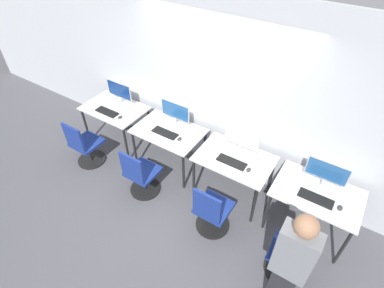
# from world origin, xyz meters

# --- Properties ---
(ground_plane) EXTENTS (20.00, 20.00, 0.00)m
(ground_plane) POSITION_xyz_m (0.00, 0.00, 0.00)
(ground_plane) COLOR #4C4C51
(wall_back) EXTENTS (12.00, 0.05, 2.80)m
(wall_back) POSITION_xyz_m (0.00, 0.85, 1.40)
(wall_back) COLOR #B7BCC1
(wall_back) RESTS_ON ground_plane
(desk_far_left) EXTENTS (1.08, 0.73, 0.75)m
(desk_far_left) POSITION_xyz_m (-1.75, 0.36, 0.67)
(desk_far_left) COLOR silver
(desk_far_left) RESTS_ON ground_plane
(monitor_far_left) EXTENTS (0.51, 0.17, 0.40)m
(monitor_far_left) POSITION_xyz_m (-1.75, 0.55, 0.98)
(monitor_far_left) COLOR #B2B2B7
(monitor_far_left) RESTS_ON desk_far_left
(keyboard_far_left) EXTENTS (0.42, 0.15, 0.02)m
(keyboard_far_left) POSITION_xyz_m (-1.75, 0.20, 0.76)
(keyboard_far_left) COLOR black
(keyboard_far_left) RESTS_ON desk_far_left
(mouse_far_left) EXTENTS (0.06, 0.09, 0.03)m
(mouse_far_left) POSITION_xyz_m (-1.45, 0.20, 0.77)
(mouse_far_left) COLOR #333333
(mouse_far_left) RESTS_ON desk_far_left
(office_chair_far_left) EXTENTS (0.48, 0.48, 0.87)m
(office_chair_far_left) POSITION_xyz_m (-1.81, -0.36, 0.35)
(office_chair_far_left) COLOR black
(office_chair_far_left) RESTS_ON ground_plane
(desk_left) EXTENTS (1.08, 0.73, 0.75)m
(desk_left) POSITION_xyz_m (-0.58, 0.36, 0.67)
(desk_left) COLOR silver
(desk_left) RESTS_ON ground_plane
(monitor_left) EXTENTS (0.51, 0.17, 0.40)m
(monitor_left) POSITION_xyz_m (-0.58, 0.57, 0.98)
(monitor_left) COLOR #B2B2B7
(monitor_left) RESTS_ON desk_left
(keyboard_left) EXTENTS (0.42, 0.15, 0.02)m
(keyboard_left) POSITION_xyz_m (-0.58, 0.27, 0.76)
(keyboard_left) COLOR black
(keyboard_left) RESTS_ON desk_left
(mouse_left) EXTENTS (0.06, 0.09, 0.03)m
(mouse_left) POSITION_xyz_m (-0.30, 0.27, 0.77)
(mouse_left) COLOR #333333
(mouse_left) RESTS_ON desk_left
(office_chair_left) EXTENTS (0.48, 0.48, 0.87)m
(office_chair_left) POSITION_xyz_m (-0.59, -0.36, 0.35)
(office_chair_left) COLOR black
(office_chair_left) RESTS_ON ground_plane
(desk_right) EXTENTS (1.08, 0.73, 0.75)m
(desk_right) POSITION_xyz_m (0.58, 0.36, 0.67)
(desk_right) COLOR silver
(desk_right) RESTS_ON ground_plane
(monitor_right) EXTENTS (0.51, 0.17, 0.40)m
(monitor_right) POSITION_xyz_m (0.58, 0.53, 0.98)
(monitor_right) COLOR #B2B2B7
(monitor_right) RESTS_ON desk_right
(keyboard_right) EXTENTS (0.42, 0.15, 0.02)m
(keyboard_right) POSITION_xyz_m (0.58, 0.26, 0.76)
(keyboard_right) COLOR black
(keyboard_right) RESTS_ON desk_right
(mouse_right) EXTENTS (0.06, 0.09, 0.03)m
(mouse_right) POSITION_xyz_m (0.85, 0.24, 0.77)
(mouse_right) COLOR #333333
(mouse_right) RESTS_ON desk_right
(office_chair_right) EXTENTS (0.48, 0.48, 0.87)m
(office_chair_right) POSITION_xyz_m (0.64, -0.36, 0.35)
(office_chair_right) COLOR black
(office_chair_right) RESTS_ON ground_plane
(desk_far_right) EXTENTS (1.08, 0.73, 0.75)m
(desk_far_right) POSITION_xyz_m (1.75, 0.36, 0.67)
(desk_far_right) COLOR silver
(desk_far_right) RESTS_ON ground_plane
(monitor_far_right) EXTENTS (0.51, 0.17, 0.40)m
(monitor_far_right) POSITION_xyz_m (1.75, 0.51, 0.98)
(monitor_far_right) COLOR #B2B2B7
(monitor_far_right) RESTS_ON desk_far_right
(keyboard_far_right) EXTENTS (0.42, 0.15, 0.02)m
(keyboard_far_right) POSITION_xyz_m (1.75, 0.25, 0.76)
(keyboard_far_right) COLOR black
(keyboard_far_right) RESTS_ON desk_far_right
(mouse_far_right) EXTENTS (0.06, 0.09, 0.03)m
(mouse_far_right) POSITION_xyz_m (2.03, 0.26, 0.77)
(mouse_far_right) COLOR #333333
(mouse_far_right) RESTS_ON desk_far_right
(office_chair_far_right) EXTENTS (0.48, 0.48, 0.87)m
(office_chair_far_right) POSITION_xyz_m (1.71, -0.45, 0.35)
(office_chair_far_right) COLOR black
(office_chair_far_right) RESTS_ON ground_plane
(person_far_right) EXTENTS (0.36, 0.21, 1.63)m
(person_far_right) POSITION_xyz_m (1.76, -0.82, 0.89)
(person_far_right) COLOR #232328
(person_far_right) RESTS_ON ground_plane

